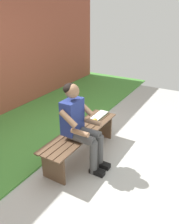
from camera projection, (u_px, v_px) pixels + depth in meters
grass_strip at (19, 132)px, 4.29m from camera, size 9.00×2.08×0.03m
bench_near at (81, 137)px, 3.52m from camera, size 1.64×0.44×0.45m
person_seated at (80, 123)px, 3.17m from camera, size 0.50×0.69×1.25m
apple at (95, 120)px, 3.70m from camera, size 0.08×0.08×0.08m
book_open at (99, 115)px, 3.94m from camera, size 0.41×0.16×0.02m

